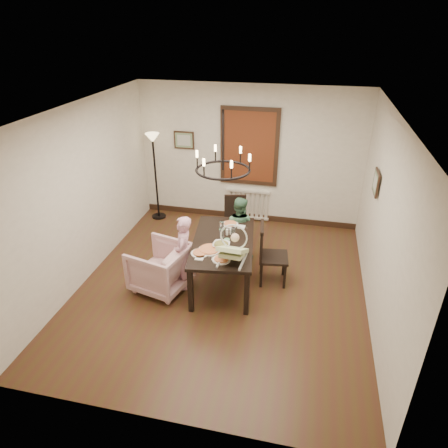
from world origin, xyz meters
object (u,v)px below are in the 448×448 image
at_px(elderly_woman, 184,259).
at_px(dining_table, 223,245).
at_px(chair_right, 274,254).
at_px(drinking_glass, 222,234).
at_px(seated_man, 239,233).
at_px(baby_bouncer, 233,248).
at_px(floor_lamp, 156,178).
at_px(armchair, 160,267).
at_px(chair_far, 235,221).

bearing_deg(elderly_woman, dining_table, 103.69).
distance_m(chair_right, drinking_glass, 0.90).
distance_m(seated_man, baby_bouncer, 1.43).
bearing_deg(dining_table, seated_man, 75.38).
height_order(elderly_woman, floor_lamp, floor_lamp).
xyz_separation_m(baby_bouncer, drinking_glass, (-0.30, 0.58, -0.13)).
xyz_separation_m(dining_table, chair_right, (0.79, 0.20, -0.18)).
bearing_deg(elderly_woman, drinking_glass, 111.92).
height_order(armchair, elderly_woman, elderly_woman).
height_order(dining_table, baby_bouncer, baby_bouncer).
bearing_deg(chair_far, seated_man, -83.12).
xyz_separation_m(armchair, floor_lamp, (-0.95, 2.38, 0.52)).
relative_size(chair_far, chair_right, 0.90).
bearing_deg(chair_right, drinking_glass, 90.88).
distance_m(chair_right, floor_lamp, 3.26).
bearing_deg(seated_man, floor_lamp, -18.48).
bearing_deg(chair_far, dining_table, -99.59).
distance_m(chair_far, chair_right, 1.37).
relative_size(seated_man, baby_bouncer, 1.66).
relative_size(chair_far, drinking_glass, 7.23).
bearing_deg(floor_lamp, chair_far, -21.80).
bearing_deg(dining_table, chair_far, 84.75).
height_order(chair_right, armchair, chair_right).
relative_size(chair_far, armchair, 1.12).
relative_size(armchair, elderly_woman, 0.81).
distance_m(armchair, floor_lamp, 2.61).
bearing_deg(baby_bouncer, chair_far, 103.23).
relative_size(baby_bouncer, floor_lamp, 0.32).
bearing_deg(drinking_glass, armchair, -153.84).
bearing_deg(armchair, elderly_woman, 121.91).
xyz_separation_m(chair_far, baby_bouncer, (0.31, -1.79, 0.50)).
distance_m(dining_table, baby_bouncer, 0.63).
height_order(chair_right, floor_lamp, floor_lamp).
xyz_separation_m(chair_far, seated_man, (0.16, -0.45, 0.02)).
xyz_separation_m(dining_table, baby_bouncer, (0.26, -0.50, 0.28)).
xyz_separation_m(dining_table, armchair, (-0.94, -0.36, -0.32)).
bearing_deg(drinking_glass, seated_man, 79.39).
bearing_deg(chair_far, armchair, -130.35).
bearing_deg(seated_man, chair_far, -58.65).
height_order(chair_right, seated_man, chair_right).
relative_size(chair_far, elderly_woman, 0.90).
height_order(elderly_woman, baby_bouncer, baby_bouncer).
height_order(seated_man, drinking_glass, seated_man).
xyz_separation_m(elderly_woman, floor_lamp, (-1.31, 2.26, 0.38)).
height_order(chair_far, baby_bouncer, baby_bouncer).
xyz_separation_m(dining_table, seated_man, (0.10, 0.83, -0.21)).
bearing_deg(floor_lamp, elderly_woman, -59.95).
distance_m(armchair, seated_man, 1.58).
bearing_deg(chair_far, chair_right, -64.13).
relative_size(elderly_woman, seated_man, 1.07).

